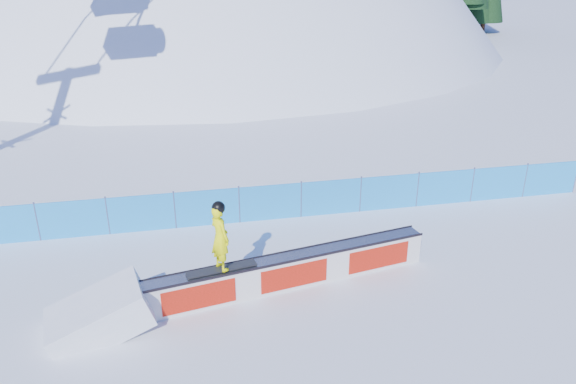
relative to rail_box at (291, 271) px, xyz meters
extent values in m
plane|color=white|center=(0.17, -0.58, -0.45)|extent=(160.00, 160.00, 0.00)
sphere|color=white|center=(0.17, 41.42, -18.45)|extent=(64.00, 64.00, 64.00)
cylinder|color=#372216|center=(23.83, 36.91, 3.22)|extent=(0.50, 0.50, 1.40)
cylinder|color=#372216|center=(26.31, 38.87, 0.43)|extent=(0.50, 0.50, 1.40)
cylinder|color=#372216|center=(27.42, 37.52, 0.15)|extent=(0.50, 0.50, 1.40)
cylinder|color=#372216|center=(30.60, 36.57, 0.15)|extent=(0.50, 0.50, 1.40)
cylinder|color=#372216|center=(31.78, 38.04, 0.15)|extent=(0.50, 0.50, 1.40)
cube|color=#1B8DE3|center=(0.17, 3.92, 0.15)|extent=(22.00, 0.03, 1.20)
cylinder|color=#414C76|center=(-6.83, 3.92, 0.20)|extent=(0.05, 0.05, 1.30)
cylinder|color=#414C76|center=(-4.83, 3.92, 0.20)|extent=(0.05, 0.05, 1.30)
cylinder|color=#414C76|center=(-2.83, 3.92, 0.20)|extent=(0.05, 0.05, 1.30)
cylinder|color=#414C76|center=(-0.83, 3.92, 0.20)|extent=(0.05, 0.05, 1.30)
cylinder|color=#414C76|center=(1.17, 3.92, 0.20)|extent=(0.05, 0.05, 1.30)
cylinder|color=#414C76|center=(3.17, 3.92, 0.20)|extent=(0.05, 0.05, 1.30)
cylinder|color=#414C76|center=(5.17, 3.92, 0.20)|extent=(0.05, 0.05, 1.30)
cylinder|color=#414C76|center=(7.17, 3.92, 0.20)|extent=(0.05, 0.05, 1.30)
cylinder|color=#414C76|center=(9.17, 3.92, 0.20)|extent=(0.05, 0.05, 1.30)
cylinder|color=#414C76|center=(11.17, 3.92, 0.20)|extent=(0.05, 0.05, 1.30)
cube|color=silver|center=(0.00, 0.00, -0.02)|extent=(7.51, 1.85, 0.85)
cube|color=#9699A4|center=(0.00, 0.00, 0.42)|extent=(7.44, 1.86, 0.04)
cube|color=black|center=(0.05, -0.25, 0.43)|extent=(7.43, 1.41, 0.06)
cube|color=black|center=(-0.05, 0.25, 0.43)|extent=(7.43, 1.41, 0.06)
cube|color=red|center=(0.05, -0.24, -0.02)|extent=(7.06, 1.34, 0.64)
cube|color=red|center=(-0.05, 0.24, -0.02)|extent=(7.06, 1.34, 0.64)
cube|color=black|center=(-1.78, -0.33, 0.48)|extent=(1.75, 0.62, 0.03)
imported|color=#F9FF05|center=(-1.78, -0.33, 1.33)|extent=(0.63, 0.72, 1.67)
sphere|color=black|center=(-1.78, -0.33, 2.10)|extent=(0.31, 0.31, 0.31)
camera|label=1|loc=(-2.56, -12.10, 7.57)|focal=35.00mm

